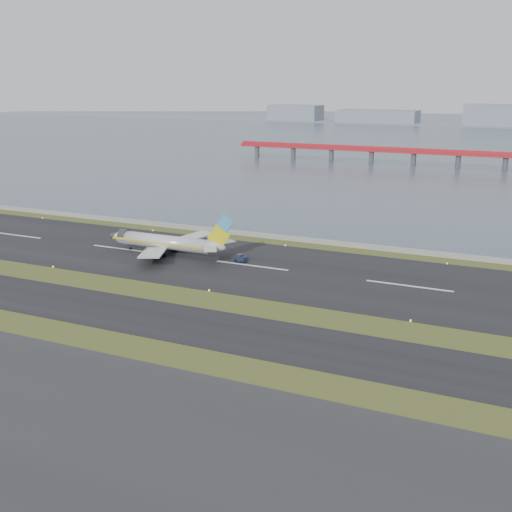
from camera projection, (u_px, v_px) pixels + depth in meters
The scene contains 9 objects.
ground at pixel (192, 301), 137.18m from camera, with size 1000.00×1000.00×0.00m, color #354A1A.
taxiway_strip at pixel (161, 319), 126.67m from camera, with size 1000.00×18.00×0.10m, color black.
runway_strip at pixel (252, 266), 163.43m from camera, with size 1000.00×45.00×0.10m, color black.
seawall at pixel (295, 239), 189.56m from camera, with size 1000.00×2.50×1.00m, color #969691.
bay_water at pixel (469, 137), 539.78m from camera, with size 1400.00×800.00×1.30m, color #455463.
red_pier at pixel (459, 154), 345.95m from camera, with size 260.00×5.00×10.20m.
far_shoreline at pixel (503, 120), 672.69m from camera, with size 1400.00×80.00×60.50m.
airliner at pixel (168, 243), 172.84m from camera, with size 38.52×32.89×12.80m.
pushback_tug at pixel (241, 258), 166.77m from camera, with size 3.58×2.71×2.04m.
Camera 1 is at (66.97, -111.98, 45.55)m, focal length 45.00 mm.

